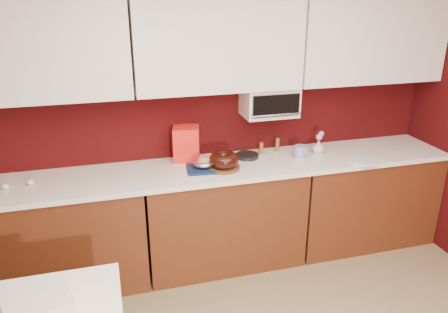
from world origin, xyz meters
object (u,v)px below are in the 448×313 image
toaster_oven (269,101)px  flower_vase (318,146)px  pandoro_box (186,144)px  foil_ham_nest (204,164)px  blue_jar (300,152)px  coffee_mug (301,151)px  newspaper_stack (38,308)px  bundt_cake (224,160)px

toaster_oven → flower_vase: size_ratio=3.52×
pandoro_box → flower_vase: pandoro_box is taller
foil_ham_nest → blue_jar: bearing=3.4°
coffee_mug → newspaper_stack: coffee_mug is taller
toaster_oven → newspaper_stack: toaster_oven is taller
foil_ham_nest → coffee_mug: (0.87, 0.07, -0.01)m
toaster_oven → bundt_cake: 0.65m
toaster_oven → coffee_mug: (0.25, -0.14, -0.43)m
toaster_oven → foil_ham_nest: 0.78m
blue_jar → flower_vase: (0.21, 0.06, 0.01)m
blue_jar → foil_ham_nest: bearing=-176.6°
coffee_mug → flower_vase: size_ratio=0.73×
toaster_oven → foil_ham_nest: bearing=-161.4°
pandoro_box → newspaper_stack: 1.85m
pandoro_box → newspaper_stack: (-1.03, -1.51, -0.24)m
foil_ham_nest → coffee_mug: bearing=4.7°
foil_ham_nest → coffee_mug: size_ratio=1.81×
bundt_cake → flower_vase: same height
pandoro_box → toaster_oven: bearing=9.2°
newspaper_stack → foil_ham_nest: bearing=48.2°
bundt_cake → pandoro_box: pandoro_box is taller
bundt_cake → pandoro_box: 0.38m
pandoro_box → newspaper_stack: pandoro_box is taller
blue_jar → pandoro_box: bearing=167.6°
blue_jar → flower_vase: flower_vase is taller
foil_ham_nest → newspaper_stack: bearing=-131.8°
bundt_cake → blue_jar: bearing=6.1°
blue_jar → flower_vase: size_ratio=0.85×
bundt_cake → newspaper_stack: bearing=-136.1°
pandoro_box → flower_vase: bearing=5.9°
toaster_oven → blue_jar: size_ratio=4.15×
foil_ham_nest → pandoro_box: (-0.09, 0.26, 0.09)m
bundt_cake → foil_ham_nest: 0.16m
toaster_oven → newspaper_stack: size_ratio=1.48×
toaster_oven → flower_vase: (0.44, -0.10, -0.41)m
newspaper_stack → pandoro_box: bearing=55.7°
bundt_cake → coffee_mug: bearing=7.6°
foil_ham_nest → bundt_cake: bearing=-8.6°
bundt_cake → blue_jar: 0.70m
foil_ham_nest → pandoro_box: 0.29m
foil_ham_nest → coffee_mug: coffee_mug is taller
bundt_cake → blue_jar: bundt_cake is taller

